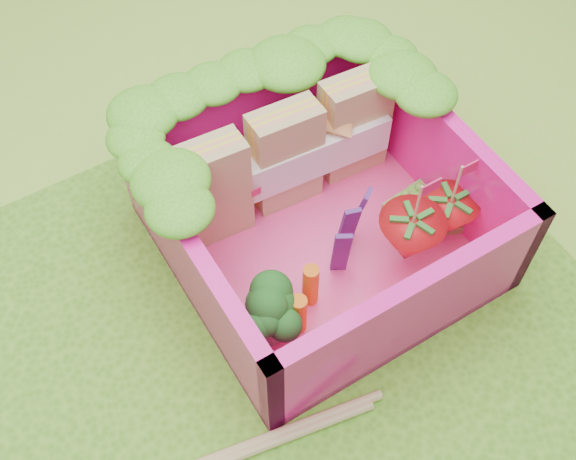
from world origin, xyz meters
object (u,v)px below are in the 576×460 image
at_px(bento_box, 321,210).
at_px(strawberry_left, 409,240).
at_px(sandwich_stack, 286,157).
at_px(strawberry_right, 446,218).
at_px(broccoli, 268,314).

distance_m(bento_box, strawberry_left, 0.40).
distance_m(sandwich_stack, strawberry_left, 0.66).
distance_m(bento_box, strawberry_right, 0.57).
distance_m(sandwich_stack, strawberry_right, 0.77).
xyz_separation_m(bento_box, broccoli, (-0.44, -0.29, -0.04)).
distance_m(broccoli, strawberry_right, 0.94).
bearing_deg(broccoli, strawberry_left, 0.34).
xyz_separation_m(broccoli, strawberry_left, (0.71, 0.00, -0.03)).
bearing_deg(sandwich_stack, strawberry_left, -66.11).
xyz_separation_m(sandwich_stack, strawberry_left, (0.26, -0.59, -0.12)).
bearing_deg(strawberry_left, sandwich_stack, 113.89).
height_order(strawberry_left, strawberry_right, strawberry_left).
height_order(bento_box, strawberry_left, strawberry_left).
height_order(broccoli, strawberry_right, strawberry_right).
bearing_deg(broccoli, strawberry_right, 1.25).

